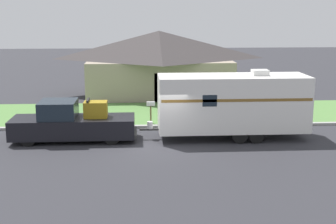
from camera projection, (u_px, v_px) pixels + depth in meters
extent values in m
plane|color=#2D2D33|center=(162.00, 146.00, 22.57)|extent=(120.00, 120.00, 0.00)
cube|color=#999993|center=(158.00, 126.00, 26.21)|extent=(80.00, 0.30, 0.14)
cube|color=#568442|center=(156.00, 113.00, 29.78)|extent=(80.00, 7.00, 0.03)
cube|color=gray|center=(159.00, 76.00, 36.37)|extent=(10.73, 6.93, 2.78)
pyramid|color=#3D3838|center=(159.00, 45.00, 35.85)|extent=(11.59, 7.48, 2.12)
cube|color=#4C3828|center=(161.00, 88.00, 33.09)|extent=(1.00, 0.06, 2.10)
cylinder|color=black|center=(28.00, 138.00, 22.57)|extent=(0.82, 0.28, 0.82)
cylinder|color=black|center=(36.00, 129.00, 24.26)|extent=(0.82, 0.28, 0.82)
cylinder|color=black|center=(112.00, 136.00, 22.82)|extent=(0.82, 0.28, 0.82)
cylinder|color=black|center=(114.00, 128.00, 24.51)|extent=(0.82, 0.28, 0.82)
cube|color=black|center=(47.00, 127.00, 23.40)|extent=(3.45, 2.09, 0.96)
cube|color=#19232D|center=(58.00, 109.00, 23.25)|extent=(1.79, 1.93, 0.86)
cube|color=black|center=(108.00, 126.00, 23.59)|extent=(2.67, 2.09, 0.96)
cube|color=#333333|center=(136.00, 133.00, 23.76)|extent=(0.12, 1.88, 0.20)
cube|color=olive|center=(96.00, 109.00, 23.37)|extent=(1.15, 0.88, 0.80)
cube|color=black|center=(88.00, 100.00, 23.24)|extent=(0.10, 0.97, 0.08)
cylinder|color=black|center=(240.00, 136.00, 23.01)|extent=(0.76, 0.22, 0.76)
cylinder|color=black|center=(231.00, 125.00, 25.12)|extent=(0.76, 0.22, 0.76)
cylinder|color=black|center=(256.00, 136.00, 23.06)|extent=(0.76, 0.22, 0.76)
cylinder|color=black|center=(246.00, 125.00, 25.17)|extent=(0.76, 0.22, 0.76)
cube|color=silver|center=(232.00, 103.00, 23.74)|extent=(7.53, 2.44, 2.78)
cube|color=brown|center=(238.00, 100.00, 22.47)|extent=(7.38, 0.01, 0.14)
cube|color=#383838|center=(149.00, 129.00, 23.76)|extent=(0.98, 0.12, 0.10)
cylinder|color=silver|center=(150.00, 125.00, 23.72)|extent=(0.28, 0.28, 0.36)
cube|color=silver|center=(260.00, 73.00, 23.50)|extent=(0.80, 0.68, 0.28)
cube|color=#19232D|center=(210.00, 101.00, 22.39)|extent=(0.70, 0.01, 0.56)
cylinder|color=brown|center=(151.00, 115.00, 27.00)|extent=(0.09, 0.09, 1.07)
cube|color=silver|center=(151.00, 104.00, 26.86)|extent=(0.48, 0.20, 0.22)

